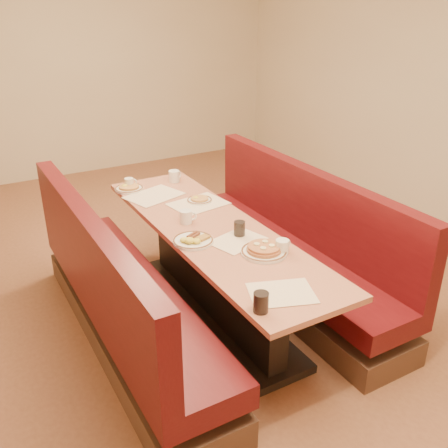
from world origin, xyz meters
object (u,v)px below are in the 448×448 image
coffee_mug_a (283,246)px  soda_tumbler_mid (239,229)px  diner_table (212,273)px  coffee_mug_d (129,183)px  eggs_plate (193,240)px  coffee_mug_c (174,176)px  booth_right (290,252)px  coffee_mug_b (186,216)px  booth_left (120,301)px  pancake_plate (264,250)px  soda_tumbler_near (261,302)px

coffee_mug_a → soda_tumbler_mid: size_ratio=1.15×
diner_table → coffee_mug_d: coffee_mug_d is taller
eggs_plate → coffee_mug_c: bearing=71.1°
coffee_mug_c → coffee_mug_d: size_ratio=1.20×
coffee_mug_a → coffee_mug_c: 1.61m
diner_table → booth_right: bearing=0.0°
coffee_mug_b → coffee_mug_d: bearing=117.5°
coffee_mug_c → coffee_mug_b: bearing=-127.6°
coffee_mug_c → booth_left: bearing=-149.6°
pancake_plate → soda_tumbler_near: soda_tumbler_near is taller
coffee_mug_d → coffee_mug_a: bearing=-74.2°
diner_table → soda_tumbler_near: bearing=-104.8°
booth_left → soda_tumbler_near: size_ratio=21.76×
diner_table → coffee_mug_c: coffee_mug_c is taller
pancake_plate → soda_tumbler_mid: 0.31m
eggs_plate → soda_tumbler_mid: (0.33, -0.07, 0.04)m
booth_right → coffee_mug_a: 0.89m
diner_table → booth_right: size_ratio=1.00×
coffee_mug_c → coffee_mug_d: coffee_mug_c is taller
booth_left → soda_tumbler_near: booth_left is taller
soda_tumbler_near → coffee_mug_b: bearing=82.7°
coffee_mug_a → pancake_plate: bearing=140.0°
booth_left → diner_table: bearing=0.0°
soda_tumbler_near → booth_right: bearing=46.3°
soda_tumbler_mid → coffee_mug_a: bearing=-73.0°
eggs_plate → coffee_mug_d: size_ratio=2.50×
soda_tumbler_mid → coffee_mug_c: bearing=86.5°
eggs_plate → soda_tumbler_mid: size_ratio=2.58×
booth_right → coffee_mug_a: booth_right is taller
booth_right → coffee_mug_a: bearing=-132.2°
diner_table → coffee_mug_a: coffee_mug_a is taller
coffee_mug_d → diner_table: bearing=-77.3°
booth_left → coffee_mug_c: 1.45m
booth_left → coffee_mug_d: 1.29m
diner_table → pancake_plate: 0.66m
coffee_mug_b → soda_tumbler_mid: 0.45m
coffee_mug_a → soda_tumbler_near: soda_tumbler_near is taller
coffee_mug_b → pancake_plate: bearing=-50.7°
booth_left → booth_right: same height
pancake_plate → coffee_mug_a: 0.12m
booth_left → coffee_mug_a: size_ratio=20.08×
soda_tumbler_mid → coffee_mug_d: bearing=104.1°
diner_table → coffee_mug_b: size_ratio=19.83×
booth_right → coffee_mug_d: 1.52m
diner_table → pancake_plate: bearing=-78.6°
eggs_plate → coffee_mug_b: bearing=72.0°
pancake_plate → soda_tumbler_near: size_ratio=2.64×
pancake_plate → coffee_mug_a: bearing=-25.8°
coffee_mug_d → soda_tumbler_near: size_ratio=0.98×
pancake_plate → coffee_mug_c: size_ratio=2.25×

